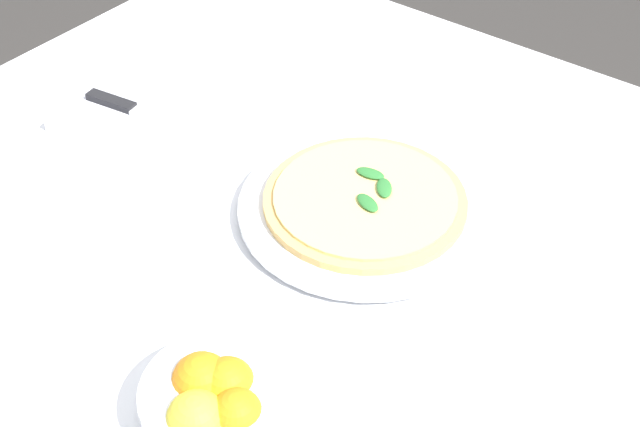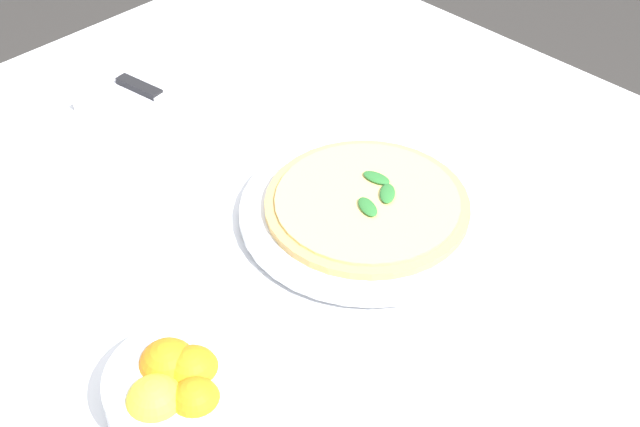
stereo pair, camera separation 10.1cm
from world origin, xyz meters
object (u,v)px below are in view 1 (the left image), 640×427
at_px(pizza_plate, 365,208).
at_px(citrus_bowl, 218,402).
at_px(pizza, 365,199).
at_px(napkin_folded, 141,120).
at_px(dinner_knife, 141,112).

distance_m(pizza_plate, citrus_bowl, 0.33).
height_order(pizza_plate, pizza, pizza).
xyz_separation_m(pizza_plate, pizza, (0.00, 0.00, 0.01)).
height_order(pizza_plate, napkin_folded, napkin_folded).
bearing_deg(pizza_plate, citrus_bowl, -79.22).
relative_size(dinner_knife, citrus_bowl, 1.30).
height_order(napkin_folded, citrus_bowl, citrus_bowl).
bearing_deg(citrus_bowl, pizza_plate, 100.78).
bearing_deg(pizza, dinner_knife, -174.52).
xyz_separation_m(napkin_folded, dinner_knife, (0.00, 0.00, 0.01)).
height_order(pizza_plate, dinner_knife, dinner_knife).
bearing_deg(pizza, napkin_folded, -174.49).
relative_size(pizza_plate, citrus_bowl, 2.02).
distance_m(napkin_folded, citrus_bowl, 0.50).
xyz_separation_m(pizza_plate, napkin_folded, (-0.35, -0.03, -0.00)).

